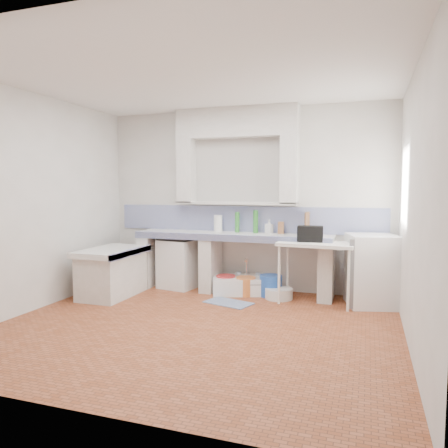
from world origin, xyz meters
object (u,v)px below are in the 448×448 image
(side_table, at_px, (316,273))
(fridge, at_px, (372,270))
(stove, at_px, (179,264))
(sink, at_px, (243,286))

(side_table, bearing_deg, fridge, 14.69)
(stove, distance_m, sink, 1.11)
(stove, height_order, fridge, fridge)
(sink, height_order, fridge, fridge)
(sink, bearing_deg, fridge, -22.84)
(stove, bearing_deg, fridge, 7.74)
(sink, relative_size, side_table, 0.91)
(stove, bearing_deg, sink, 8.11)
(fridge, bearing_deg, side_table, 175.86)
(sink, bearing_deg, stove, 157.76)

